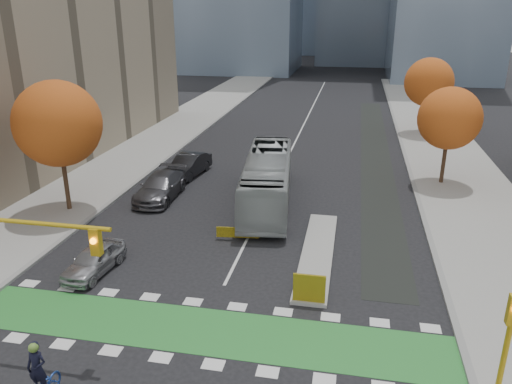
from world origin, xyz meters
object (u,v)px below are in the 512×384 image
at_px(tree_west, 58,124).
at_px(tree_east_near, 449,119).
at_px(tree_east_far, 429,82).
at_px(parked_car_c, 160,187).
at_px(hazard_board, 309,288).
at_px(traffic_signal_east, 509,334).
at_px(parked_car_b, 188,165).
at_px(bus, 267,180).
at_px(parked_car_a, 94,260).

distance_m(tree_west, tree_east_near, 26.01).
xyz_separation_m(tree_east_far, parked_car_c, (-19.60, -22.77, -4.41)).
height_order(hazard_board, tree_west, tree_west).
relative_size(tree_west, traffic_signal_east, 2.01).
bearing_deg(traffic_signal_east, parked_car_b, 129.82).
bearing_deg(bus, traffic_signal_east, -63.84).
height_order(tree_east_far, parked_car_b, tree_east_far).
bearing_deg(tree_west, traffic_signal_east, -29.07).
distance_m(hazard_board, tree_east_near, 19.93).
height_order(tree_west, tree_east_near, tree_west).
bearing_deg(bus, tree_east_near, 21.78).
relative_size(hazard_board, tree_east_far, 0.18).
height_order(tree_west, tree_east_far, tree_west).
relative_size(tree_east_far, parked_car_b, 1.51).
height_order(hazard_board, bus, bus).
bearing_deg(parked_car_a, traffic_signal_east, -12.58).
relative_size(bus, parked_car_a, 3.05).
height_order(hazard_board, tree_east_far, tree_east_far).
distance_m(parked_car_b, parked_car_c, 5.01).
bearing_deg(tree_east_far, hazard_board, -104.12).
height_order(tree_east_near, bus, tree_east_near).
xyz_separation_m(tree_west, parked_car_b, (5.20, 8.23, -4.78)).
bearing_deg(tree_west, parked_car_a, -51.84).
relative_size(tree_east_near, parked_car_c, 1.24).
xyz_separation_m(tree_east_near, bus, (-11.84, -6.35, -3.19)).
bearing_deg(tree_east_far, parked_car_a, -119.93).
bearing_deg(tree_east_near, tree_west, -157.38).
height_order(tree_west, parked_car_a, tree_west).
bearing_deg(tree_east_far, tree_west, -133.30).
bearing_deg(bus, parked_car_a, -128.50).
xyz_separation_m(tree_east_far, traffic_signal_east, (-2.00, -38.51, -2.51)).
xyz_separation_m(traffic_signal_east, parked_car_a, (-17.00, 5.51, -2.06)).
height_order(hazard_board, parked_car_a, hazard_board).
bearing_deg(hazard_board, traffic_signal_east, -35.92).
bearing_deg(hazard_board, parked_car_b, 123.95).
relative_size(parked_car_a, parked_car_c, 0.69).
xyz_separation_m(tree_west, traffic_signal_east, (22.50, -12.51, -2.88)).
xyz_separation_m(tree_east_far, parked_car_a, (-19.00, -33.00, -4.57)).
bearing_deg(parked_car_b, hazard_board, -48.06).
height_order(tree_west, bus, tree_west).
bearing_deg(parked_car_b, tree_east_near, 13.35).
xyz_separation_m(tree_west, parked_car_a, (5.50, -7.00, -4.94)).
bearing_deg(bus, hazard_board, -77.92).
bearing_deg(tree_east_near, bus, -151.77).
xyz_separation_m(traffic_signal_east, bus, (-10.34, 16.15, -1.06)).
bearing_deg(tree_west, parked_car_c, 33.45).
height_order(parked_car_a, parked_car_b, parked_car_b).
bearing_deg(parked_car_c, tree_east_near, 18.46).
height_order(traffic_signal_east, parked_car_b, traffic_signal_east).
xyz_separation_m(tree_west, parked_car_c, (4.90, 3.23, -4.79)).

